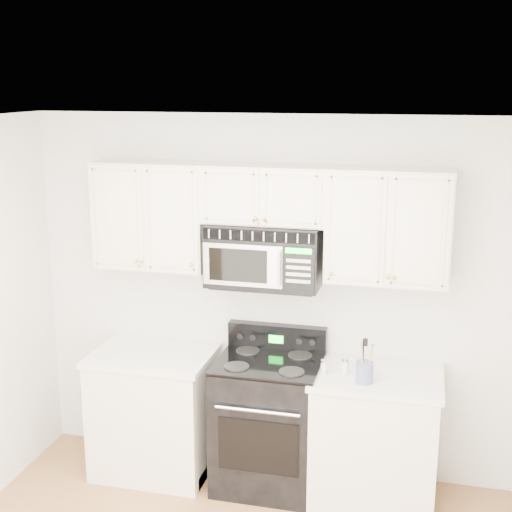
% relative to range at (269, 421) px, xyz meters
% --- Properties ---
extents(room, '(3.51, 3.51, 2.61)m').
position_rel_range_xyz_m(room, '(-0.06, -1.45, 0.82)').
color(room, olive).
rests_on(room, ground).
extents(base_cabinet_left, '(0.86, 0.65, 0.92)m').
position_rel_range_xyz_m(base_cabinet_left, '(-0.86, -0.01, -0.06)').
color(base_cabinet_left, silver).
rests_on(base_cabinet_left, ground).
extents(base_cabinet_right, '(0.86, 0.65, 0.92)m').
position_rel_range_xyz_m(base_cabinet_right, '(0.74, -0.01, -0.06)').
color(base_cabinet_right, silver).
rests_on(base_cabinet_right, ground).
extents(range, '(0.72, 0.66, 1.11)m').
position_rel_range_xyz_m(range, '(0.00, 0.00, 0.00)').
color(range, black).
rests_on(range, ground).
extents(upper_cabinets, '(2.44, 0.37, 0.75)m').
position_rel_range_xyz_m(upper_cabinets, '(-0.06, 0.14, 1.45)').
color(upper_cabinets, silver).
rests_on(upper_cabinets, ground).
extents(microwave, '(0.77, 0.44, 0.43)m').
position_rel_range_xyz_m(microwave, '(-0.06, 0.10, 1.18)').
color(microwave, black).
rests_on(microwave, ground).
extents(utensil_crock, '(0.11, 0.11, 0.30)m').
position_rel_range_xyz_m(utensil_crock, '(0.67, -0.17, 0.51)').
color(utensil_crock, slate).
rests_on(utensil_crock, base_cabinet_right).
extents(shaker_salt, '(0.04, 0.04, 0.10)m').
position_rel_range_xyz_m(shaker_salt, '(0.39, -0.09, 0.49)').
color(shaker_salt, silver).
rests_on(shaker_salt, base_cabinet_right).
extents(shaker_pepper, '(0.05, 0.05, 0.11)m').
position_rel_range_xyz_m(shaker_pepper, '(0.53, -0.07, 0.49)').
color(shaker_pepper, silver).
rests_on(shaker_pepper, base_cabinet_right).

